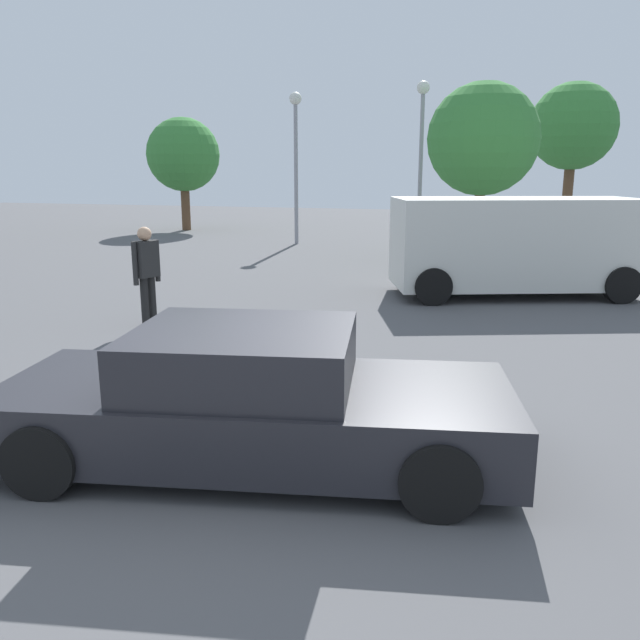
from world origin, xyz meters
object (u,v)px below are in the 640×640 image
(dog, at_px, (39,391))
(pedestrian, at_px, (146,268))
(light_post_near, at_px, (296,140))
(sedan_foreground, at_px, (253,401))
(light_post_mid, at_px, (422,134))
(van_white, at_px, (515,243))

(dog, relative_size, pedestrian, 0.40)
(dog, height_order, light_post_near, light_post_near)
(sedan_foreground, distance_m, pedestrian, 5.79)
(sedan_foreground, xyz_separation_m, dog, (-2.76, 0.41, -0.33))
(light_post_mid, bearing_deg, pedestrian, -101.18)
(light_post_mid, bearing_deg, sedan_foreground, -86.17)
(pedestrian, relative_size, light_post_near, 0.32)
(van_white, bearing_deg, light_post_near, 113.88)
(sedan_foreground, height_order, pedestrian, pedestrian)
(sedan_foreground, relative_size, van_white, 0.90)
(sedan_foreground, bearing_deg, light_post_near, 97.04)
(sedan_foreground, distance_m, light_post_mid, 17.98)
(van_white, height_order, pedestrian, van_white)
(dog, bearing_deg, light_post_near, -168.12)
(sedan_foreground, relative_size, light_post_mid, 0.87)
(sedan_foreground, distance_m, light_post_near, 18.50)
(light_post_mid, bearing_deg, light_post_near, -176.00)
(van_white, distance_m, pedestrian, 7.69)
(van_white, bearing_deg, sedan_foreground, -123.17)
(pedestrian, bearing_deg, van_white, -124.13)
(dog, bearing_deg, sedan_foreground, 83.82)
(dog, height_order, van_white, van_white)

